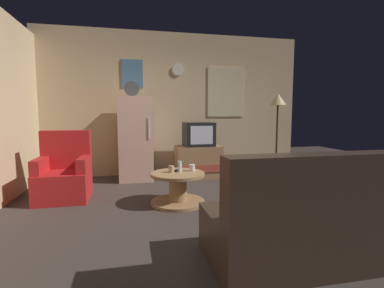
{
  "coord_description": "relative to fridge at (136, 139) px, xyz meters",
  "views": [
    {
      "loc": [
        -0.86,
        -3.21,
        1.2
      ],
      "look_at": [
        0.03,
        0.9,
        0.75
      ],
      "focal_mm": 26.36,
      "sensor_mm": 36.0,
      "label": 1
    }
  ],
  "objects": [
    {
      "name": "ground_plane",
      "position": [
        0.78,
        -1.99,
        -0.75
      ],
      "size": [
        12.0,
        12.0,
        0.0
      ],
      "primitive_type": "plane",
      "color": "#3D332D"
    },
    {
      "name": "wall_with_art",
      "position": [
        0.79,
        0.46,
        0.64
      ],
      "size": [
        5.2,
        0.12,
        2.78
      ],
      "color": "#D1B284",
      "rests_on": "ground_plane"
    },
    {
      "name": "fridge",
      "position": [
        0.0,
        0.0,
        0.0
      ],
      "size": [
        0.6,
        0.62,
        1.77
      ],
      "color": "beige",
      "rests_on": "ground_plane"
    },
    {
      "name": "tv_stand",
      "position": [
        1.15,
        -0.07,
        -0.45
      ],
      "size": [
        0.84,
        0.53,
        0.6
      ],
      "color": "#9E754C",
      "rests_on": "ground_plane"
    },
    {
      "name": "crt_tv",
      "position": [
        1.16,
        -0.07,
        0.07
      ],
      "size": [
        0.54,
        0.51,
        0.44
      ],
      "color": "black",
      "rests_on": "tv_stand"
    },
    {
      "name": "standing_lamp",
      "position": [
        2.7,
        -0.2,
        0.6
      ],
      "size": [
        0.32,
        0.32,
        1.59
      ],
      "color": "#332D28",
      "rests_on": "ground_plane"
    },
    {
      "name": "coffee_table",
      "position": [
        0.52,
        -1.55,
        -0.54
      ],
      "size": [
        0.72,
        0.72,
        0.42
      ],
      "color": "#9E754C",
      "rests_on": "ground_plane"
    },
    {
      "name": "wine_glass",
      "position": [
        0.55,
        -1.52,
        -0.26
      ],
      "size": [
        0.05,
        0.05,
        0.15
      ],
      "primitive_type": "cylinder",
      "color": "silver",
      "rests_on": "coffee_table"
    },
    {
      "name": "mug_ceramic_white",
      "position": [
        0.73,
        -1.49,
        -0.29
      ],
      "size": [
        0.08,
        0.08,
        0.09
      ],
      "primitive_type": "cylinder",
      "color": "silver",
      "rests_on": "coffee_table"
    },
    {
      "name": "mug_ceramic_tan",
      "position": [
        0.44,
        -1.52,
        -0.29
      ],
      "size": [
        0.08,
        0.08,
        0.09
      ],
      "primitive_type": "cylinder",
      "color": "tan",
      "rests_on": "coffee_table"
    },
    {
      "name": "remote_control",
      "position": [
        0.5,
        -1.46,
        -0.32
      ],
      "size": [
        0.15,
        0.11,
        0.02
      ],
      "primitive_type": "cube",
      "rotation": [
        0.0,
        0.0,
        0.53
      ],
      "color": "black",
      "rests_on": "coffee_table"
    },
    {
      "name": "armchair",
      "position": [
        -1.02,
        -0.99,
        -0.42
      ],
      "size": [
        0.68,
        0.68,
        0.96
      ],
      "color": "red",
      "rests_on": "ground_plane"
    },
    {
      "name": "couch",
      "position": [
        1.36,
        -3.26,
        -0.44
      ],
      "size": [
        1.7,
        0.8,
        0.92
      ],
      "color": "#38281E",
      "rests_on": "ground_plane"
    },
    {
      "name": "book_stack",
      "position": [
        1.71,
        -0.26,
        -0.68
      ],
      "size": [
        0.21,
        0.18,
        0.14
      ],
      "color": "#CA75BA",
      "rests_on": "ground_plane"
    }
  ]
}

